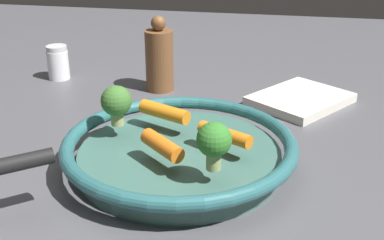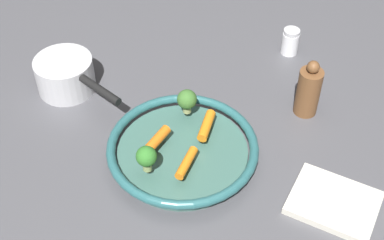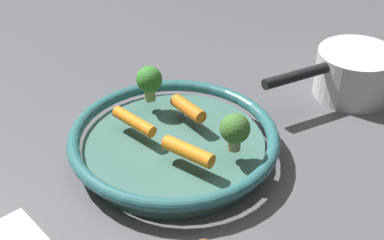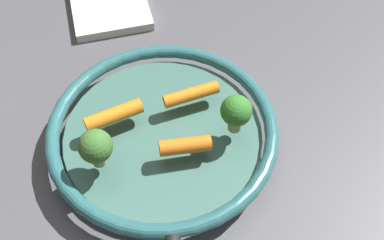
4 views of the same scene
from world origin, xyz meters
name	(u,v)px [view 4 (image 4 of 4)]	position (x,y,z in m)	size (l,w,h in m)	color
ground_plane	(164,145)	(0.00, 0.00, 0.00)	(1.85, 1.85, 0.00)	#4C4C51
serving_bowl	(163,135)	(0.00, 0.00, 0.02)	(0.28, 0.28, 0.04)	#3D665B
baby_carrot_center	(185,146)	(-0.04, 0.01, 0.05)	(0.02, 0.02, 0.06)	orange
baby_carrot_left	(114,115)	(0.05, 0.03, 0.05)	(0.02, 0.02, 0.07)	orange
baby_carrot_right	(193,95)	(0.00, -0.05, 0.05)	(0.02, 0.02, 0.07)	orange
broccoli_floret_small	(236,112)	(-0.07, -0.05, 0.07)	(0.04, 0.04, 0.05)	#96AA66
broccoli_floret_edge	(96,147)	(0.02, 0.08, 0.07)	(0.04, 0.04, 0.05)	tan
dish_towel	(109,2)	(0.24, -0.14, 0.01)	(0.15, 0.12, 0.01)	silver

